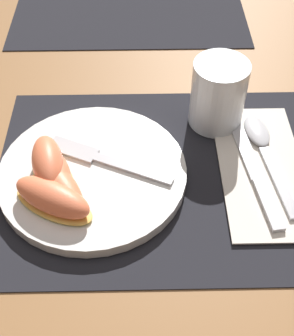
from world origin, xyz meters
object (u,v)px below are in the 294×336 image
Objects in this scene: juice_glass at (218,97)px; citrus_wedge_2 at (58,185)px; plate at (93,173)px; citrus_wedge_0 at (48,165)px; knife at (255,172)px; citrus_wedge_1 at (54,176)px; fork at (100,158)px; citrus_wedge_3 at (53,198)px; spoon at (262,144)px.

juice_glass is 0.89× the size of citrus_wedge_2.
plate is 2.46× the size of citrus_wedge_0.
knife is at bearing 0.26° from plate.
plate is 2.29× the size of citrus_wedge_1.
citrus_wedge_0 is 0.89× the size of citrus_wedge_2.
citrus_wedge_0 is 0.03m from citrus_wedge_2.
fork is 0.07m from citrus_wedge_0.
fork is at bearing 48.01° from citrus_wedge_2.
juice_glass is 0.19m from fork.
knife is 0.21m from fork.
knife is 1.19× the size of fork.
juice_glass is 0.28m from citrus_wedge_3.
citrus_wedge_3 reaches higher than spoon.
juice_glass is 0.09m from spoon.
spoon is (0.02, 0.05, 0.00)m from knife.
juice_glass is 0.59× the size of fork.
citrus_wedge_1 is (-0.29, -0.07, 0.02)m from spoon.
spoon is at bearing 21.66° from citrus_wedge_3.
citrus_wedge_2 is (-0.28, -0.09, 0.02)m from spoon.
citrus_wedge_3 reaches higher than citrus_wedge_1.
citrus_wedge_0 reaches higher than fork.
spoon is 0.30m from citrus_wedge_0.
fork is 1.51× the size of citrus_wedge_2.
juice_glass is at bearing 28.98° from fork.
knife is 2.02× the size of citrus_wedge_0.
spoon is 0.31m from citrus_wedge_3.
citrus_wedge_2 is (-0.22, -0.15, -0.02)m from juice_glass.
citrus_wedge_0 is at bearing -168.62° from spoon.
citrus_wedge_0 is (-0.06, -0.02, 0.02)m from fork.
fork is 0.07m from citrus_wedge_2.
citrus_wedge_2 reaches higher than plate.
citrus_wedge_3 is at bearing -125.97° from plate.
citrus_wedge_1 is at bearing -149.46° from juice_glass.
knife is 0.06m from spoon.
citrus_wedge_0 is (-0.23, -0.12, -0.01)m from juice_glass.
knife is 1.80× the size of citrus_wedge_2.
fork reaches higher than knife.
citrus_wedge_3 is (-0.05, -0.08, 0.01)m from fork.
plate is 0.21m from juice_glass.
citrus_wedge_3 is (0.00, -0.04, 0.00)m from citrus_wedge_1.
citrus_wedge_3 is (-0.26, -0.06, 0.03)m from knife.
citrus_wedge_1 is 0.02m from citrus_wedge_2.
juice_glass is at bearing 34.22° from citrus_wedge_2.
citrus_wedge_2 reaches higher than spoon.
plate is at bearing -119.82° from fork.
spoon is 0.29m from citrus_wedge_2.
knife is 0.27m from citrus_wedge_1.
fork reaches higher than spoon.
juice_glass is at bearing 30.54° from citrus_wedge_1.
citrus_wedge_2 is (-0.05, -0.05, 0.01)m from fork.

